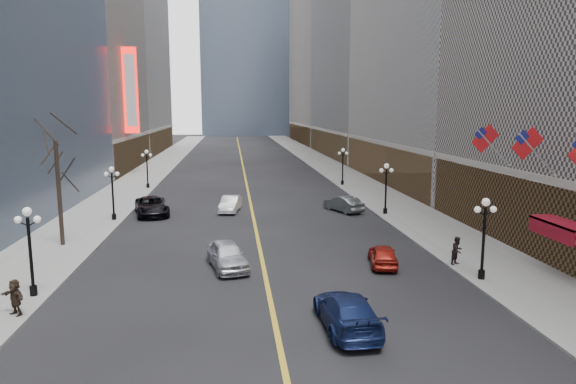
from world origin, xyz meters
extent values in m
cube|color=gray|center=(14.00, 70.00, 0.07)|extent=(6.00, 230.00, 0.15)
cube|color=gray|center=(-14.00, 70.00, 0.07)|extent=(6.00, 230.00, 0.15)
cube|color=gold|center=(0.00, 80.00, 0.01)|extent=(0.25, 200.00, 0.02)
cube|color=#4D3E33|center=(18.40, 68.00, 2.60)|extent=(2.80, 35.00, 5.00)
cube|color=gray|center=(30.00, 106.00, 24.00)|extent=(26.00, 40.00, 48.00)
cube|color=#4D3E33|center=(18.40, 106.00, 2.60)|extent=(2.80, 39.00, 5.00)
cube|color=#B1A392|center=(30.00, 149.00, 31.00)|extent=(26.00, 46.00, 62.00)
cube|color=#4D3E33|center=(18.40, 149.00, 2.60)|extent=(2.80, 45.00, 5.00)
cube|color=#B1A392|center=(-30.00, 87.00, 25.00)|extent=(26.00, 30.00, 50.00)
cube|color=#4D3E33|center=(-18.40, 87.00, 2.60)|extent=(2.80, 29.00, 5.00)
cube|color=#4D3E33|center=(-18.40, 121.00, 2.60)|extent=(2.80, 37.00, 5.00)
cylinder|color=black|center=(11.80, 30.00, 0.40)|extent=(0.36, 0.36, 0.50)
cylinder|color=black|center=(11.80, 30.00, 2.15)|extent=(0.16, 0.16, 4.00)
sphere|color=white|center=(11.80, 30.00, 4.45)|extent=(0.44, 0.44, 0.44)
sphere|color=white|center=(11.35, 30.00, 4.05)|extent=(0.36, 0.36, 0.36)
sphere|color=white|center=(12.25, 30.00, 4.05)|extent=(0.36, 0.36, 0.36)
cylinder|color=black|center=(11.80, 48.00, 0.40)|extent=(0.36, 0.36, 0.50)
cylinder|color=black|center=(11.80, 48.00, 2.15)|extent=(0.16, 0.16, 4.00)
sphere|color=white|center=(11.80, 48.00, 4.45)|extent=(0.44, 0.44, 0.44)
sphere|color=white|center=(11.35, 48.00, 4.05)|extent=(0.36, 0.36, 0.36)
sphere|color=white|center=(12.25, 48.00, 4.05)|extent=(0.36, 0.36, 0.36)
cylinder|color=black|center=(11.80, 66.00, 0.40)|extent=(0.36, 0.36, 0.50)
cylinder|color=black|center=(11.80, 66.00, 2.15)|extent=(0.16, 0.16, 4.00)
sphere|color=white|center=(11.80, 66.00, 4.45)|extent=(0.44, 0.44, 0.44)
sphere|color=white|center=(11.35, 66.00, 4.05)|extent=(0.36, 0.36, 0.36)
sphere|color=white|center=(12.25, 66.00, 4.05)|extent=(0.36, 0.36, 0.36)
cylinder|color=black|center=(-11.80, 30.00, 0.40)|extent=(0.36, 0.36, 0.50)
cylinder|color=black|center=(-11.80, 30.00, 2.15)|extent=(0.16, 0.16, 4.00)
sphere|color=white|center=(-11.80, 30.00, 4.45)|extent=(0.44, 0.44, 0.44)
sphere|color=white|center=(-12.25, 30.00, 4.05)|extent=(0.36, 0.36, 0.36)
sphere|color=white|center=(-11.35, 30.00, 4.05)|extent=(0.36, 0.36, 0.36)
cylinder|color=black|center=(-11.80, 48.00, 0.40)|extent=(0.36, 0.36, 0.50)
cylinder|color=black|center=(-11.80, 48.00, 2.15)|extent=(0.16, 0.16, 4.00)
sphere|color=white|center=(-11.80, 48.00, 4.45)|extent=(0.44, 0.44, 0.44)
sphere|color=white|center=(-12.25, 48.00, 4.05)|extent=(0.36, 0.36, 0.36)
sphere|color=white|center=(-11.35, 48.00, 4.05)|extent=(0.36, 0.36, 0.36)
cylinder|color=black|center=(-11.80, 66.00, 0.40)|extent=(0.36, 0.36, 0.50)
cylinder|color=black|center=(-11.80, 66.00, 2.15)|extent=(0.16, 0.16, 4.00)
sphere|color=white|center=(-11.80, 66.00, 4.45)|extent=(0.44, 0.44, 0.44)
sphere|color=white|center=(-12.25, 66.00, 4.05)|extent=(0.36, 0.36, 0.36)
sphere|color=white|center=(-11.35, 66.00, 4.05)|extent=(0.36, 0.36, 0.36)
cylinder|color=#B2B2B7|center=(15.80, 32.00, 6.80)|extent=(2.49, 0.12, 2.49)
cube|color=red|center=(15.15, 32.00, 7.45)|extent=(1.94, 0.04, 1.94)
cube|color=navy|center=(14.80, 32.00, 7.80)|extent=(0.88, 0.06, 0.88)
cylinder|color=#B2B2B7|center=(15.80, 37.00, 6.80)|extent=(2.49, 0.12, 2.49)
cube|color=red|center=(15.15, 37.00, 7.45)|extent=(1.94, 0.04, 1.94)
cube|color=navy|center=(14.80, 37.00, 7.80)|extent=(0.88, 0.06, 0.88)
cube|color=maroon|center=(16.30, 30.00, 3.20)|extent=(1.40, 4.00, 0.15)
cube|color=maroon|center=(15.65, 30.00, 2.80)|extent=(0.10, 4.00, 0.90)
cube|color=red|center=(-15.90, 80.00, 12.00)|extent=(2.00, 0.50, 12.00)
cube|color=white|center=(-15.85, 80.00, 12.00)|extent=(1.40, 0.55, 10.00)
cylinder|color=#2D231C|center=(-13.50, 40.00, 3.75)|extent=(0.28, 0.28, 7.20)
imported|color=silver|center=(-2.15, 33.90, 0.81)|extent=(2.90, 5.08, 1.63)
imported|color=silver|center=(-2.00, 51.17, 0.72)|extent=(2.26, 4.56, 1.44)
imported|color=black|center=(-9.00, 50.36, 0.82)|extent=(3.95, 6.33, 1.63)
imported|color=navy|center=(3.05, 24.77, 0.78)|extent=(2.37, 5.44, 1.56)
imported|color=maroon|center=(7.22, 33.40, 0.66)|extent=(2.22, 4.09, 1.32)
imported|color=#4C5253|center=(8.43, 50.05, 0.74)|extent=(3.26, 4.74, 1.48)
imported|color=black|center=(11.60, 32.70, 1.00)|extent=(0.94, 0.83, 1.70)
imported|color=#2E2219|center=(-11.67, 27.53, 0.99)|extent=(1.51, 1.28, 1.67)
camera|label=1|loc=(-1.76, 4.15, 9.40)|focal=32.00mm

